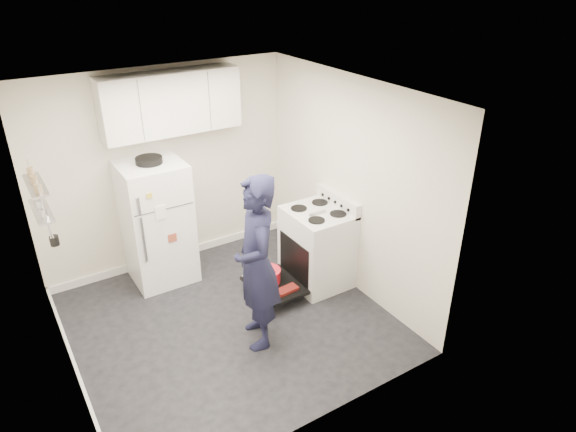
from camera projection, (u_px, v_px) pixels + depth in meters
room at (219, 224)px, 5.09m from camera, size 3.21×3.21×2.51m
electric_range at (316, 248)px, 6.13m from camera, size 0.66×0.76×1.10m
open_oven_door at (271, 280)px, 6.00m from camera, size 0.55×0.71×0.24m
refrigerator at (157, 222)px, 6.09m from camera, size 0.72×0.74×1.58m
upper_cabinets at (171, 103)px, 5.80m from camera, size 1.60×0.33×0.70m
wall_shelf_rack at (39, 198)px, 4.51m from camera, size 0.14×0.60×0.61m
person at (257, 264)px, 4.98m from camera, size 0.61×0.76×1.83m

